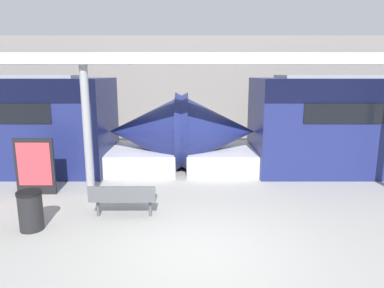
# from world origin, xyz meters

# --- Properties ---
(ground_plane) EXTENTS (60.00, 60.00, 0.00)m
(ground_plane) POSITION_xyz_m (0.00, 0.00, 0.00)
(ground_plane) COLOR #9E9B96
(station_wall) EXTENTS (56.00, 0.20, 5.00)m
(station_wall) POSITION_xyz_m (0.00, 11.00, 2.50)
(station_wall) COLOR gray
(station_wall) RESTS_ON ground_plane
(bench_near) EXTENTS (1.51, 0.44, 0.79)m
(bench_near) POSITION_xyz_m (-1.75, 1.50, 0.48)
(bench_near) COLOR #4C4F54
(bench_near) RESTS_ON ground_plane
(trash_bin) EXTENTS (0.51, 0.51, 0.85)m
(trash_bin) POSITION_xyz_m (-3.57, 0.87, 0.43)
(trash_bin) COLOR black
(trash_bin) RESTS_ON ground_plane
(poster_board) EXTENTS (1.06, 0.07, 1.56)m
(poster_board) POSITION_xyz_m (-4.42, 3.03, 0.79)
(poster_board) COLOR black
(poster_board) RESTS_ON ground_plane
(support_column_near) EXTENTS (0.21, 0.21, 3.48)m
(support_column_near) POSITION_xyz_m (-2.95, 3.04, 1.74)
(support_column_near) COLOR gray
(support_column_near) RESTS_ON ground_plane
(canopy_beam) EXTENTS (28.00, 0.60, 0.28)m
(canopy_beam) POSITION_xyz_m (-2.95, 3.04, 3.62)
(canopy_beam) COLOR #B7B7BC
(canopy_beam) RESTS_ON support_column_near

